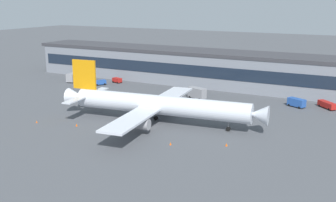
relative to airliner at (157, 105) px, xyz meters
The scene contains 13 objects.
ground_plane 6.14m from the airliner, 84.49° to the right, with size 600.00×600.00×0.00m, color #4C4F54.
terminal_building 50.99m from the airliner, 89.59° to the left, with size 162.02×17.35×12.55m.
airliner is the anchor object (origin of this frame).
crew_van 43.62m from the airliner, 49.38° to the left, with size 5.64×4.27×2.55m.
stair_truck 28.83m from the airliner, 93.01° to the left, with size 6.45×4.13×3.55m.
belt_loader 51.10m from the airliner, 43.96° to the left, with size 5.88×6.00×1.95m.
baggage_tug 54.33m from the airliner, 135.72° to the left, with size 4.00×2.89×1.85m.
fuel_truck 64.00m from the airliner, 149.34° to the left, with size 4.37×8.78×3.35m.
follow_me_car 52.51m from the airliner, 143.14° to the left, with size 3.98×4.73×1.85m.
traffic_cone_0 20.84m from the airliner, 144.38° to the right, with size 0.50×0.50×0.62m, color #F2590C.
traffic_cone_1 31.38m from the airliner, 152.50° to the right, with size 0.44×0.44×0.55m, color #F2590C.
traffic_cone_2 17.17m from the airliner, 50.77° to the right, with size 0.49×0.49×0.62m, color #F2590C.
traffic_cone_3 23.30m from the airliner, 19.90° to the right, with size 0.52×0.52×0.65m, color #F2590C.
Camera 1 is at (48.69, -83.20, 30.89)m, focal length 43.50 mm.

